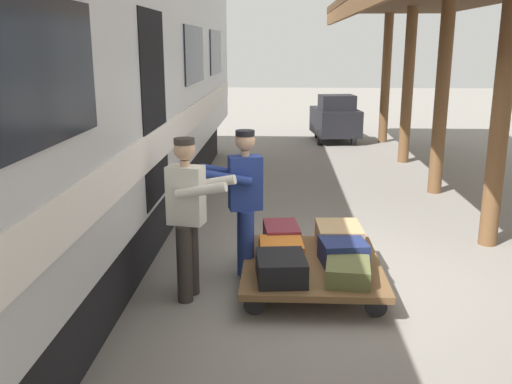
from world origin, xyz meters
TOP-DOWN VIEW (x-y plane):
  - ground_plane at (0.00, 0.00)m, footprint 60.00×60.00m
  - train_car at (3.69, 0.00)m, footprint 3.02×16.35m
  - luggage_cart at (0.50, 0.10)m, footprint 1.50×1.77m
  - suitcase_tan_vintage at (0.16, -0.39)m, footprint 0.53×0.63m
  - suitcase_black_hardshell at (0.83, 0.59)m, footprint 0.54×0.64m
  - suitcase_orange_carryall at (0.83, 0.10)m, footprint 0.50×0.51m
  - suitcase_navy_fabric at (0.16, 0.10)m, footprint 0.54×0.53m
  - suitcase_burgundy_valise at (0.83, -0.39)m, footprint 0.46×0.61m
  - suitcase_olive_duffel at (0.16, 0.59)m, footprint 0.49×0.59m
  - porter_in_overalls at (1.26, -0.11)m, footprint 0.72×0.53m
  - porter_by_door at (1.79, 0.44)m, footprint 0.71×0.51m
  - baggage_tug at (-0.62, -9.66)m, footprint 1.33×1.84m

SIDE VIEW (x-z plane):
  - ground_plane at x=0.00m, z-range 0.00..0.00m
  - luggage_cart at x=0.50m, z-range 0.10..0.38m
  - suitcase_olive_duffel at x=0.16m, z-range 0.28..0.47m
  - suitcase_orange_carryall at x=0.83m, z-range 0.28..0.52m
  - suitcase_black_hardshell at x=0.83m, z-range 0.28..0.53m
  - suitcase_navy_fabric at x=0.16m, z-range 0.28..0.54m
  - suitcase_burgundy_valise at x=0.83m, z-range 0.28..0.55m
  - suitcase_tan_vintage at x=0.16m, z-range 0.28..0.56m
  - baggage_tug at x=-0.62m, z-range -0.02..1.28m
  - porter_in_overalls at x=1.26m, z-range 0.07..1.78m
  - porter_by_door at x=1.79m, z-range 0.07..1.78m
  - train_car at x=3.69m, z-range 0.06..4.06m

